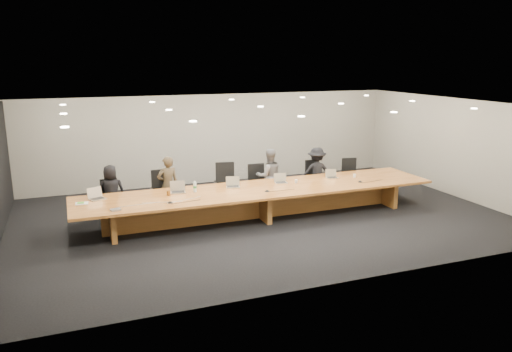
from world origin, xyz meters
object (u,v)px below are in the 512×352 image
Objects in this scene: person_d at (316,172)px; laptop_a at (97,194)px; laptop_d at (281,178)px; paper_cup_far at (355,176)px; mic_right at (360,181)px; mic_left at (170,202)px; person_c at (269,176)px; chair_right at (316,178)px; person_b at (168,185)px; mic_center at (267,191)px; amber_mug at (169,193)px; laptop_e at (332,174)px; chair_left at (163,192)px; chair_far_right at (351,176)px; chair_mid_right at (258,184)px; laptop_c at (233,182)px; av_box at (115,210)px; laptop_b at (178,187)px; paper_cup_near at (296,181)px; person_a at (111,192)px; chair_far_left at (111,199)px; chair_mid_left at (226,185)px; water_bottle at (195,187)px; conference_table at (260,197)px.

laptop_a is at bearing 23.04° from person_d.
laptop_d is 2.12m from paper_cup_far.
mic_left is at bearing -178.53° from mic_right.
laptop_d is 2.40× the size of mic_right.
chair_right is at bearing -170.77° from person_c.
person_b is 2.58m from mic_center.
person_c is (2.78, -0.01, 0.00)m from person_b.
laptop_a reaches higher than amber_mug.
mic_right is (6.50, -0.76, -0.12)m from laptop_a.
laptop_d is 3.41× the size of paper_cup_far.
chair_left is at bearing 177.31° from laptop_e.
chair_right is 1.15m from chair_far_right.
chair_mid_right is at bearing 157.17° from paper_cup_far.
chair_right reaches higher than mic_right.
mic_right is (1.96, -0.65, -0.11)m from laptop_d.
laptop_c is at bearing 168.18° from mic_right.
laptop_d is at bearing 94.51° from person_c.
laptop_e is at bearing -2.71° from av_box.
chair_right is 9.70× the size of amber_mug.
laptop_b is 1.81m from av_box.
chair_far_right is 11.16× the size of paper_cup_far.
paper_cup_near is (3.14, -0.97, 0.04)m from person_b.
laptop_c is (-2.80, -0.85, 0.16)m from person_d.
laptop_e is (4.20, -0.01, -0.02)m from laptop_b.
person_b reaches higher than chair_mid_right.
person_a reaches higher than chair_mid_right.
laptop_a is (-0.38, -0.85, 0.21)m from person_a.
paper_cup_near is at bearing -163.69° from laptop_e.
paper_cup_near reaches higher than mic_right.
chair_left reaches higher than chair_mid_right.
laptop_e is at bearing 14.40° from laptop_c.
chair_left is 3.35× the size of laptop_c.
chair_mid_right is (2.61, -0.05, -0.02)m from chair_left.
chair_far_right reaches higher than paper_cup_far.
chair_mid_left reaches higher than chair_far_left.
laptop_e is (6.04, -0.10, -0.02)m from laptop_a.
water_bottle is 1.16× the size of av_box.
laptop_c is 3.41m from paper_cup_far.
person_b is at bearing 151.07° from conference_table.
conference_table is 2.83m from paper_cup_far.
chair_mid_right is 3.22m from mic_left.
laptop_b is 4.20m from laptop_e.
chair_far_left is 0.83× the size of chair_mid_left.
chair_mid_left reaches higher than chair_right.
paper_cup_far is 6.40m from av_box.
person_b is at bearing 166.50° from laptop_c.
person_d is at bearing 28.66° from conference_table.
chair_mid_left is at bearing 99.02° from laptop_c.
chair_mid_left is 9.13× the size of mic_right.
chair_right is at bearing -15.55° from laptop_a.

